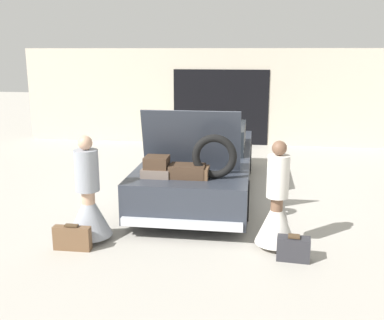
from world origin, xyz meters
TOP-DOWN VIEW (x-y plane):
  - ground_plane at (0.00, 0.00)m, footprint 40.00×40.00m
  - garage_wall_back at (0.00, 4.78)m, footprint 12.00×0.14m
  - car at (0.00, -0.01)m, footprint 1.93×4.97m
  - person_left at (-1.36, -2.57)m, footprint 0.66×0.66m
  - person_right at (1.36, -2.46)m, footprint 0.59×0.59m
  - suitcase_beside_left_person at (-1.48, -2.95)m, footprint 0.53×0.13m
  - suitcase_beside_right_person at (1.58, -2.84)m, footprint 0.45×0.25m

SIDE VIEW (x-z plane):
  - ground_plane at x=0.00m, z-range 0.00..0.00m
  - suitcase_beside_right_person at x=1.58m, z-range -0.01..0.34m
  - suitcase_beside_left_person at x=-1.48m, z-range -0.01..0.36m
  - person_right at x=1.36m, z-range -0.22..1.33m
  - person_left at x=-1.36m, z-range -0.23..1.34m
  - car at x=0.00m, z-range -0.31..1.51m
  - garage_wall_back at x=0.00m, z-range -0.01..2.79m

